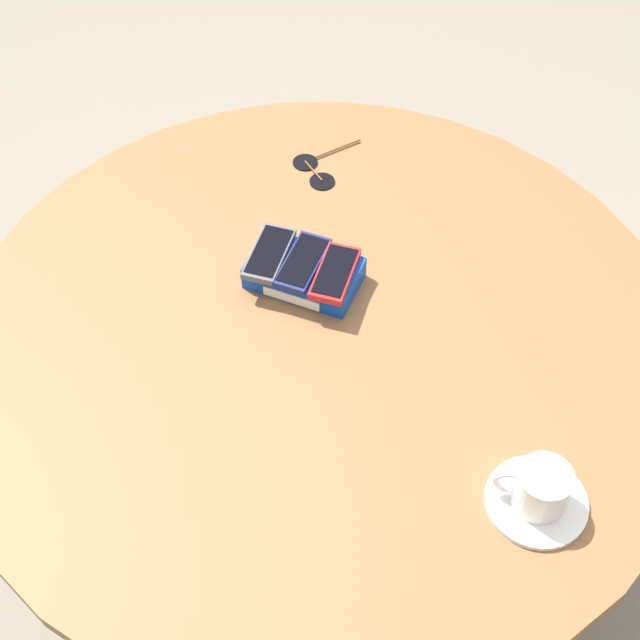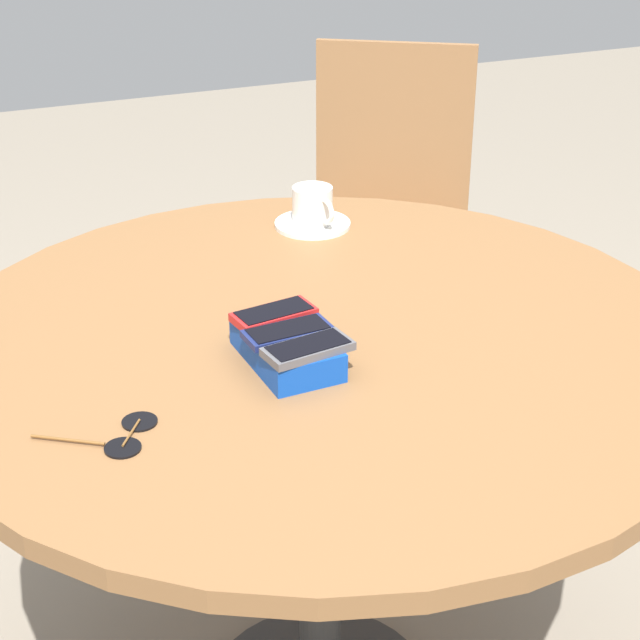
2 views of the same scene
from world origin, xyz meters
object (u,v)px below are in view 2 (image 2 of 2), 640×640
object	(u,v)px
round_table	(320,384)
sunglasses	(125,435)
phone_box	(287,349)
phone_navy	(288,332)
coffee_cup	(313,205)
phone_red	(274,314)
saucer	(313,224)
phone_gray	(308,349)
chair_near_window	(386,235)

from	to	relation	value
round_table	sunglasses	xyz separation A→B (m)	(-0.17, 0.33, 0.09)
round_table	phone_box	world-z (taller)	phone_box
phone_navy	phone_box	bearing A→B (deg)	48.20
phone_navy	coffee_cup	world-z (taller)	coffee_cup
phone_navy	phone_red	size ratio (longest dim) A/B	1.01
saucer	phone_red	bearing A→B (deg)	151.22
phone_box	phone_gray	bearing A→B (deg)	-171.39
phone_gray	coffee_cup	distance (m)	0.55
coffee_cup	phone_red	bearing A→B (deg)	151.03
phone_gray	phone_red	xyz separation A→B (m)	(0.11, 0.01, 0.00)
phone_red	phone_navy	bearing A→B (deg)	179.91
round_table	sunglasses	distance (m)	0.38
phone_box	phone_red	distance (m)	0.06
round_table	chair_near_window	distance (m)	1.01
phone_gray	sunglasses	world-z (taller)	phone_gray
round_table	phone_gray	xyz separation A→B (m)	(-0.12, 0.07, 0.14)
phone_box	sunglasses	size ratio (longest dim) A/B	1.15
round_table	phone_box	size ratio (longest dim) A/B	6.35
phone_gray	phone_navy	size ratio (longest dim) A/B	1.01
phone_red	sunglasses	size ratio (longest dim) A/B	0.80
phone_red	coffee_cup	size ratio (longest dim) A/B	1.24
phone_red	chair_near_window	world-z (taller)	chair_near_window
phone_box	saucer	xyz separation A→B (m)	(0.45, -0.22, -0.02)
round_table	chair_near_window	size ratio (longest dim) A/B	1.26
round_table	coffee_cup	world-z (taller)	coffee_cup
round_table	phone_navy	size ratio (longest dim) A/B	9.14
phone_box	coffee_cup	distance (m)	0.50
coffee_cup	sunglasses	xyz separation A→B (m)	(-0.55, 0.47, -0.04)
coffee_cup	saucer	bearing A→B (deg)	12.97
phone_navy	chair_near_window	distance (m)	1.13
phone_navy	chair_near_window	xyz separation A→B (m)	(0.92, -0.59, -0.30)
saucer	sunglasses	size ratio (longest dim) A/B	0.88
round_table	saucer	xyz separation A→B (m)	(0.39, -0.14, 0.09)
round_table	sunglasses	bearing A→B (deg)	116.84
chair_near_window	phone_gray	bearing A→B (deg)	148.91
saucer	chair_near_window	bearing A→B (deg)	-39.04
phone_box	saucer	bearing A→B (deg)	-25.93
phone_red	sunglasses	bearing A→B (deg)	121.60
phone_box	chair_near_window	xyz separation A→B (m)	(0.91, -0.59, -0.27)
round_table	phone_gray	bearing A→B (deg)	151.15
phone_gray	round_table	bearing A→B (deg)	-28.85
phone_navy	coffee_cup	distance (m)	0.50
phone_box	saucer	world-z (taller)	phone_box
chair_near_window	saucer	bearing A→B (deg)	140.96
chair_near_window	sunglasses	bearing A→B (deg)	140.20
phone_red	saucer	xyz separation A→B (m)	(0.40, -0.22, -0.04)
phone_box	saucer	distance (m)	0.50
phone_gray	saucer	distance (m)	0.55
phone_gray	phone_red	bearing A→B (deg)	3.64
sunglasses	chair_near_window	size ratio (longest dim) A/B	0.17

